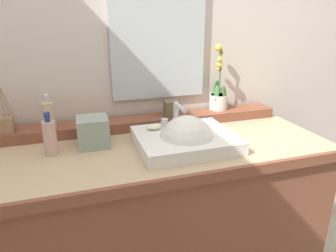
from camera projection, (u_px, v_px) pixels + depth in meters
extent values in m
cube|color=beige|center=(135.00, 46.00, 1.58)|extent=(3.24, 0.20, 2.56)
cube|color=brown|center=(159.00, 231.00, 1.50)|extent=(1.47, 0.59, 0.86)
cube|color=tan|center=(158.00, 148.00, 1.35)|extent=(1.50, 0.62, 0.04)
cube|color=brown|center=(182.00, 182.00, 1.07)|extent=(1.50, 0.02, 0.04)
cube|color=brown|center=(145.00, 122.00, 1.54)|extent=(1.41, 0.13, 0.05)
cube|color=white|center=(185.00, 140.00, 1.31)|extent=(0.41, 0.34, 0.06)
sphere|color=white|center=(186.00, 143.00, 1.30)|extent=(0.24, 0.24, 0.24)
cylinder|color=silver|center=(176.00, 115.00, 1.39)|extent=(0.02, 0.02, 0.10)
cylinder|color=silver|center=(180.00, 107.00, 1.32)|extent=(0.02, 0.11, 0.02)
sphere|color=silver|center=(176.00, 104.00, 1.37)|extent=(0.03, 0.03, 0.03)
cylinder|color=silver|center=(165.00, 123.00, 1.39)|extent=(0.03, 0.03, 0.04)
cylinder|color=silver|center=(187.00, 120.00, 1.42)|extent=(0.03, 0.03, 0.04)
ellipsoid|color=beige|center=(154.00, 127.00, 1.35)|extent=(0.07, 0.04, 0.02)
cylinder|color=silver|center=(218.00, 102.00, 1.66)|extent=(0.10, 0.10, 0.08)
cylinder|color=tan|center=(219.00, 96.00, 1.64)|extent=(0.09, 0.09, 0.01)
cylinder|color=#476B38|center=(220.00, 72.00, 1.60)|extent=(0.01, 0.01, 0.24)
ellipsoid|color=#387033|center=(216.00, 93.00, 1.60)|extent=(0.04, 0.04, 0.08)
ellipsoid|color=#387033|center=(224.00, 93.00, 1.61)|extent=(0.03, 0.03, 0.08)
ellipsoid|color=#387033|center=(217.00, 89.00, 1.69)|extent=(0.03, 0.04, 0.11)
sphere|color=gold|center=(220.00, 69.00, 1.62)|extent=(0.03, 0.03, 0.03)
sphere|color=gold|center=(219.00, 65.00, 1.57)|extent=(0.03, 0.03, 0.03)
sphere|color=gold|center=(220.00, 59.00, 1.55)|extent=(0.03, 0.03, 0.03)
sphere|color=gold|center=(221.00, 53.00, 1.58)|extent=(0.02, 0.02, 0.02)
sphere|color=gold|center=(218.00, 48.00, 1.56)|extent=(0.04, 0.04, 0.04)
cylinder|color=#D7B591|center=(49.00, 116.00, 1.36)|extent=(0.05, 0.05, 0.12)
cylinder|color=silver|center=(47.00, 101.00, 1.34)|extent=(0.02, 0.02, 0.02)
cylinder|color=silver|center=(46.00, 96.00, 1.33)|extent=(0.02, 0.02, 0.02)
cylinder|color=silver|center=(46.00, 96.00, 1.32)|extent=(0.01, 0.03, 0.01)
cube|color=#926B4C|center=(5.00, 125.00, 1.33)|extent=(0.07, 0.07, 0.07)
cylinder|color=#9E7A4C|center=(7.00, 101.00, 1.30)|extent=(0.05, 0.00, 0.16)
cylinder|color=#9E7A4C|center=(4.00, 100.00, 1.30)|extent=(0.03, 0.03, 0.17)
cylinder|color=#9E7A4C|center=(1.00, 101.00, 1.30)|extent=(0.00, 0.03, 0.15)
cylinder|color=#9E7A4C|center=(4.00, 104.00, 1.28)|extent=(0.03, 0.03, 0.14)
cube|color=brown|center=(171.00, 109.00, 1.54)|extent=(0.07, 0.06, 0.08)
cylinder|color=#CFA19A|center=(50.00, 138.00, 1.22)|extent=(0.05, 0.05, 0.14)
cylinder|color=navy|center=(47.00, 119.00, 1.19)|extent=(0.02, 0.02, 0.02)
cylinder|color=navy|center=(47.00, 115.00, 1.18)|extent=(0.02, 0.02, 0.02)
cylinder|color=navy|center=(46.00, 115.00, 1.17)|extent=(0.01, 0.03, 0.01)
cube|color=gray|center=(93.00, 132.00, 1.30)|extent=(0.13, 0.13, 0.13)
cube|color=silver|center=(158.00, 37.00, 1.49)|extent=(0.48, 0.02, 0.61)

